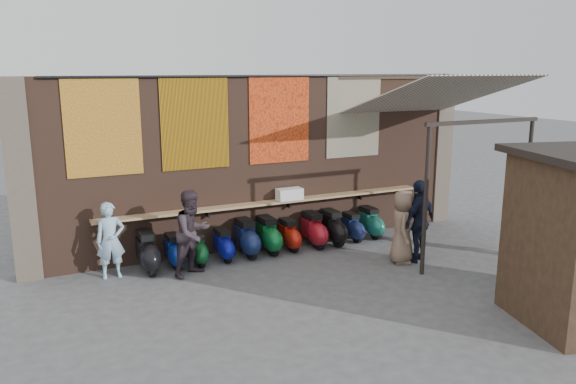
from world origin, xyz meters
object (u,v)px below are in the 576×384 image
at_px(scooter_stool_6, 289,235).
at_px(scooter_stool_8, 332,228).
at_px(scooter_stool_9, 352,227).
at_px(scooter_stool_0, 147,252).
at_px(scooter_stool_2, 198,249).
at_px(shopper_tan, 402,227).
at_px(diner_left, 110,240).
at_px(shopper_navy, 419,221).
at_px(scooter_stool_5, 268,235).
at_px(shopper_grey, 528,222).
at_px(scooter_stool_10, 370,223).
at_px(shelf_box, 289,194).
at_px(scooter_stool_3, 224,245).
at_px(scooter_stool_1, 174,251).
at_px(scooter_stool_4, 247,238).
at_px(scooter_stool_7, 314,230).
at_px(diner_right, 193,233).

xyz_separation_m(scooter_stool_6, scooter_stool_8, (1.12, -0.07, 0.05)).
bearing_deg(scooter_stool_9, scooter_stool_0, -179.65).
distance_m(scooter_stool_0, scooter_stool_9, 4.99).
bearing_deg(scooter_stool_2, scooter_stool_9, 0.51).
height_order(scooter_stool_9, shopper_tan, shopper_tan).
relative_size(diner_left, shopper_navy, 0.86).
xyz_separation_m(scooter_stool_5, shopper_grey, (5.10, -2.78, 0.40)).
distance_m(scooter_stool_5, shopper_tan, 3.03).
xyz_separation_m(scooter_stool_5, shopper_navy, (2.74, -1.94, 0.50)).
height_order(scooter_stool_0, scooter_stool_10, scooter_stool_0).
xyz_separation_m(shelf_box, scooter_stool_6, (-0.14, -0.28, -0.90)).
distance_m(scooter_stool_3, shopper_tan, 3.92).
xyz_separation_m(scooter_stool_1, scooter_stool_6, (2.72, 0.01, 0.00)).
distance_m(scooter_stool_4, scooter_stool_7, 1.69).
distance_m(scooter_stool_1, scooter_stool_5, 2.20).
xyz_separation_m(scooter_stool_2, scooter_stool_10, (4.48, 0.08, 0.03)).
xyz_separation_m(scooter_stool_5, scooter_stool_6, (0.52, -0.02, -0.05)).
xyz_separation_m(scooter_stool_10, diner_left, (-6.26, -0.06, 0.40)).
relative_size(scooter_stool_4, shopper_grey, 0.54).
height_order(scooter_stool_0, shopper_tan, shopper_tan).
height_order(scooter_stool_5, shopper_grey, shopper_grey).
bearing_deg(scooter_stool_3, scooter_stool_2, -177.47).
bearing_deg(scooter_stool_0, scooter_stool_5, 1.58).
bearing_deg(scooter_stool_3, scooter_stool_7, 0.07).
relative_size(scooter_stool_2, scooter_stool_8, 0.84).
height_order(scooter_stool_1, scooter_stool_3, scooter_stool_1).
bearing_deg(shelf_box, scooter_stool_8, -19.43).
xyz_separation_m(scooter_stool_5, scooter_stool_8, (1.65, -0.09, -0.00)).
xyz_separation_m(scooter_stool_1, scooter_stool_8, (3.84, -0.06, 0.06)).
height_order(scooter_stool_7, scooter_stool_8, scooter_stool_8).
relative_size(scooter_stool_1, scooter_stool_8, 0.86).
bearing_deg(scooter_stool_10, scooter_stool_8, -175.80).
relative_size(scooter_stool_10, diner_right, 0.45).
bearing_deg(scooter_stool_8, scooter_stool_5, 177.02).
relative_size(scooter_stool_1, scooter_stool_3, 1.03).
distance_m(scooter_stool_5, diner_left, 3.50).
relative_size(scooter_stool_0, scooter_stool_4, 1.02).
distance_m(diner_right, shopper_grey, 7.37).
bearing_deg(scooter_stool_1, scooter_stool_9, -0.25).
relative_size(scooter_stool_0, scooter_stool_5, 1.03).
height_order(scooter_stool_5, scooter_stool_6, scooter_stool_5).
height_order(scooter_stool_1, scooter_stool_4, scooter_stool_4).
bearing_deg(scooter_stool_6, shopper_tan, -45.28).
distance_m(scooter_stool_3, diner_left, 2.42).
relative_size(scooter_stool_10, diner_left, 0.51).
bearing_deg(scooter_stool_4, shopper_grey, -26.14).
bearing_deg(scooter_stool_0, scooter_stool_7, 0.35).
relative_size(scooter_stool_6, diner_left, 0.48).
relative_size(scooter_stool_3, diner_right, 0.41).
relative_size(scooter_stool_1, scooter_stool_4, 0.85).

